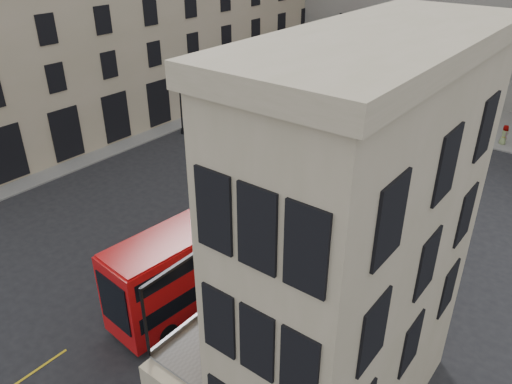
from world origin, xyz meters
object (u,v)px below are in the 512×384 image
Objects in this scene: cafe_chair_d at (330,261)px; car_b at (316,130)px; pedestrian_d at (504,135)px; cafe_table_near at (215,304)px; pedestrian_a at (282,94)px; street_lamp_b at (370,90)px; car_c at (289,111)px; cafe_chair_b at (295,293)px; pedestrian_e at (218,127)px; bus_far at (339,81)px; cyclist at (284,161)px; traffic_light_far at (264,88)px; bus_near at (212,249)px; traffic_light_near at (287,181)px; pedestrian_c at (432,114)px; bicycle at (300,160)px; cafe_chair_c at (300,292)px; cafe_table_mid at (266,270)px; car_a at (246,182)px; cafe_chair_a at (225,358)px; pedestrian_b at (351,93)px; cafe_table_far at (298,249)px; street_lamp_a at (181,109)px.

car_b is at bearing 122.53° from cafe_chair_d.
cafe_table_near reaches higher than pedestrian_d.
pedestrian_a reaches higher than pedestrian_d.
cafe_chair_d is at bearing -66.76° from street_lamp_b.
cafe_chair_d is (18.76, -24.42, 4.06)m from car_c.
cafe_chair_b is (13.88, -24.46, 4.14)m from car_b.
cafe_chair_d is at bearing 70.52° from cafe_table_near.
pedestrian_a is at bearing 167.15° from pedestrian_e.
cyclist is at bearing -73.95° from bus_far.
bus_near reaches higher than traffic_light_far.
traffic_light_near reaches higher than pedestrian_c.
bicycle is 2.07× the size of cafe_chair_b.
cafe_table_mid is at bearing 178.30° from cafe_chair_c.
car_a is 5.30× the size of cafe_chair_a.
pedestrian_d is 30.77m from cafe_chair_d.
pedestrian_b reaches higher than car_b.
bus_far reaches higher than bicycle.
cafe_table_near is at bearing -46.04° from bus_near.
pedestrian_e is at bearing -162.00° from pedestrian_b.
car_c is 6.31× the size of cafe_chair_a.
cafe_table_far reaches higher than pedestrian_a.
pedestrian_b is at bearing 112.31° from cafe_chair_a.
pedestrian_c is (10.32, 0.49, -1.60)m from bus_far.
traffic_light_far reaches higher than pedestrian_d.
cafe_table_mid is (14.77, -35.49, 4.13)m from pedestrian_b.
cafe_chair_c is (0.09, 4.34, -0.03)m from cafe_chair_a.
car_c is at bearing 127.54° from cafe_chair_d.
car_b is 2.30× the size of pedestrian_b.
pedestrian_d is at bearing -1.71° from street_lamp_b.
cyclist is at bearing 118.11° from cafe_table_near.
pedestrian_d is at bearing -63.96° from pedestrian_b.
cafe_chair_d reaches higher than car_c.
cafe_table_far is 1.02× the size of cafe_chair_c.
pedestrian_d reaches higher than cyclist.
cafe_chair_a is (16.36, -39.88, 3.95)m from pedestrian_b.
street_lamp_b reaches higher than pedestrian_d.
traffic_light_far is at bearing 131.79° from cafe_chair_d.
cafe_chair_c reaches higher than cafe_chair_b.
traffic_light_near is 12.41m from cafe_chair_d.
traffic_light_near is at bearing -32.29° from car_a.
cafe_chair_b reaches higher than bicycle.
street_lamp_b is 15.19m from bicycle.
pedestrian_b is at bearing 27.58° from cyclist.
bus_near is 6.45× the size of pedestrian_d.
pedestrian_a is 38.19m from cafe_chair_b.
cafe_table_far is (10.88, -14.68, 4.31)m from cyclist.
traffic_light_near is at bearing -128.01° from cyclist.
cafe_chair_d is at bearing 124.01° from car_c.
street_lamp_a is 3.70m from pedestrian_e.
cafe_chair_a reaches higher than cyclist.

